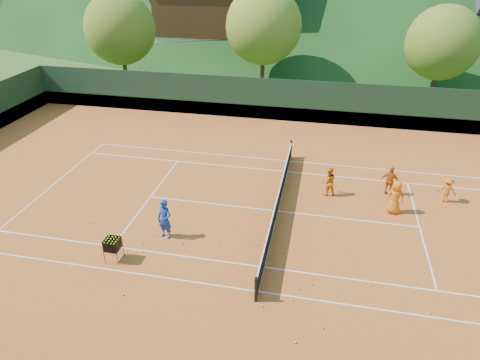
% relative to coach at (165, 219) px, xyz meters
% --- Properties ---
extents(ground, '(400.00, 400.00, 0.00)m').
position_rel_coach_xyz_m(ground, '(4.43, 3.02, -0.94)').
color(ground, '#2F4D18').
rests_on(ground, ground).
extents(clay_court, '(40.00, 24.00, 0.02)m').
position_rel_coach_xyz_m(clay_court, '(4.43, 3.02, -0.93)').
color(clay_court, '#B2501C').
rests_on(clay_court, ground).
extents(coach, '(0.76, 0.59, 1.83)m').
position_rel_coach_xyz_m(coach, '(0.00, 0.00, 0.00)').
color(coach, navy).
rests_on(coach, clay_court).
extents(student_a, '(0.90, 0.81, 1.51)m').
position_rel_coach_xyz_m(student_a, '(6.68, 5.08, -0.16)').
color(student_a, orange).
rests_on(student_a, clay_court).
extents(student_b, '(0.97, 0.63, 1.53)m').
position_rel_coach_xyz_m(student_b, '(9.69, 5.71, -0.15)').
color(student_b, '#CC5C12').
rests_on(student_b, clay_court).
extents(student_c, '(0.83, 0.57, 1.64)m').
position_rel_coach_xyz_m(student_c, '(9.75, 4.04, -0.10)').
color(student_c, orange).
rests_on(student_c, clay_court).
extents(student_d, '(0.94, 0.69, 1.30)m').
position_rel_coach_xyz_m(student_d, '(12.36, 5.59, -0.26)').
color(student_d, orange).
rests_on(student_d, clay_court).
extents(tennis_ball_0, '(0.07, 0.07, 0.07)m').
position_rel_coach_xyz_m(tennis_ball_0, '(6.81, -3.74, -0.88)').
color(tennis_ball_0, yellow).
rests_on(tennis_ball_0, clay_court).
extents(tennis_ball_1, '(0.07, 0.07, 0.07)m').
position_rel_coach_xyz_m(tennis_ball_1, '(5.68, -2.67, -0.88)').
color(tennis_ball_1, yellow).
rests_on(tennis_ball_1, clay_court).
extents(tennis_ball_2, '(0.07, 0.07, 0.07)m').
position_rel_coach_xyz_m(tennis_ball_2, '(3.93, 0.21, -0.88)').
color(tennis_ball_2, yellow).
rests_on(tennis_ball_2, clay_court).
extents(tennis_ball_3, '(0.07, 0.07, 0.07)m').
position_rel_coach_xyz_m(tennis_ball_3, '(2.86, 1.46, -0.88)').
color(tennis_ball_3, yellow).
rests_on(tennis_ball_3, clay_court).
extents(tennis_ball_4, '(0.07, 0.07, 0.07)m').
position_rel_coach_xyz_m(tennis_ball_4, '(6.31, -1.74, -0.88)').
color(tennis_ball_4, yellow).
rests_on(tennis_ball_4, clay_court).
extents(tennis_ball_5, '(0.07, 0.07, 0.07)m').
position_rel_coach_xyz_m(tennis_ball_5, '(-0.57, -0.13, -0.88)').
color(tennis_ball_5, yellow).
rests_on(tennis_ball_5, clay_court).
extents(tennis_ball_6, '(0.07, 0.07, 0.07)m').
position_rel_coach_xyz_m(tennis_ball_6, '(5.86, -2.06, -0.88)').
color(tennis_ball_6, yellow).
rests_on(tennis_ball_6, clay_court).
extents(tennis_ball_8, '(0.07, 0.07, 0.07)m').
position_rel_coach_xyz_m(tennis_ball_8, '(-0.58, -1.19, -0.88)').
color(tennis_ball_8, yellow).
rests_on(tennis_ball_8, clay_court).
extents(tennis_ball_10, '(0.07, 0.07, 0.07)m').
position_rel_coach_xyz_m(tennis_ball_10, '(4.70, -3.17, -0.88)').
color(tennis_ball_10, yellow).
rests_on(tennis_ball_10, clay_court).
extents(tennis_ball_12, '(0.07, 0.07, 0.07)m').
position_rel_coach_xyz_m(tennis_ball_12, '(8.46, -1.32, -0.88)').
color(tennis_ball_12, yellow).
rests_on(tennis_ball_12, clay_court).
extents(tennis_ball_13, '(0.07, 0.07, 0.07)m').
position_rel_coach_xyz_m(tennis_ball_13, '(5.98, -4.50, -0.88)').
color(tennis_ball_13, yellow).
rests_on(tennis_ball_13, clay_court).
extents(tennis_ball_14, '(0.07, 0.07, 0.07)m').
position_rel_coach_xyz_m(tennis_ball_14, '(10.38, -2.28, -0.88)').
color(tennis_ball_14, yellow).
rests_on(tennis_ball_14, clay_court).
extents(tennis_ball_15, '(0.07, 0.07, 0.07)m').
position_rel_coach_xyz_m(tennis_ball_15, '(10.51, -0.15, -0.88)').
color(tennis_ball_15, yellow).
rests_on(tennis_ball_15, clay_court).
extents(tennis_ball_16, '(0.07, 0.07, 0.07)m').
position_rel_coach_xyz_m(tennis_ball_16, '(5.10, -0.08, -0.88)').
color(tennis_ball_16, yellow).
rests_on(tennis_ball_16, clay_court).
extents(tennis_ball_17, '(0.07, 0.07, 0.07)m').
position_rel_coach_xyz_m(tennis_ball_17, '(3.53, 0.15, -0.88)').
color(tennis_ball_17, yellow).
rests_on(tennis_ball_17, clay_court).
extents(tennis_ball_18, '(0.07, 0.07, 0.07)m').
position_rel_coach_xyz_m(tennis_ball_18, '(10.86, 1.97, -0.88)').
color(tennis_ball_18, yellow).
rests_on(tennis_ball_18, clay_court).
extents(tennis_ball_19, '(0.07, 0.07, 0.07)m').
position_rel_coach_xyz_m(tennis_ball_19, '(-0.30, -3.67, -0.88)').
color(tennis_ball_19, yellow).
rests_on(tennis_ball_19, clay_court).
extents(tennis_ball_20, '(0.07, 0.07, 0.07)m').
position_rel_coach_xyz_m(tennis_ball_20, '(4.07, -2.09, -0.88)').
color(tennis_ball_20, yellow).
rests_on(tennis_ball_20, clay_court).
extents(tennis_ball_22, '(0.07, 0.07, 0.07)m').
position_rel_coach_xyz_m(tennis_ball_22, '(2.37, -0.06, -0.88)').
color(tennis_ball_22, yellow).
rests_on(tennis_ball_22, clay_court).
extents(tennis_ball_25, '(0.07, 0.07, 0.07)m').
position_rel_coach_xyz_m(tennis_ball_25, '(-0.83, -0.62, -0.88)').
color(tennis_ball_25, yellow).
rests_on(tennis_ball_25, clay_court).
extents(tennis_ball_26, '(0.07, 0.07, 0.07)m').
position_rel_coach_xyz_m(tennis_ball_26, '(0.82, -0.30, -0.88)').
color(tennis_ball_26, yellow).
rests_on(tennis_ball_26, clay_court).
extents(tennis_ball_27, '(0.07, 0.07, 0.07)m').
position_rel_coach_xyz_m(tennis_ball_27, '(-3.65, 0.29, -0.88)').
color(tennis_ball_27, yellow).
rests_on(tennis_ball_27, clay_court).
extents(court_lines, '(23.83, 11.03, 0.00)m').
position_rel_coach_xyz_m(court_lines, '(4.43, 3.02, -0.91)').
color(court_lines, silver).
rests_on(court_lines, clay_court).
extents(tennis_net, '(0.10, 12.07, 1.10)m').
position_rel_coach_xyz_m(tennis_net, '(4.43, 3.02, -0.42)').
color(tennis_net, black).
rests_on(tennis_net, clay_court).
extents(perimeter_fence, '(40.40, 24.24, 3.00)m').
position_rel_coach_xyz_m(perimeter_fence, '(4.43, 3.02, 0.33)').
color(perimeter_fence, black).
rests_on(perimeter_fence, clay_court).
extents(ball_hopper, '(0.57, 0.57, 1.00)m').
position_rel_coach_xyz_m(ball_hopper, '(-1.48, -1.87, -0.17)').
color(ball_hopper, black).
rests_on(ball_hopper, clay_court).
extents(chalet_left, '(13.80, 9.93, 12.92)m').
position_rel_coach_xyz_m(chalet_left, '(-5.57, 33.02, 4.71)').
color(chalet_left, beige).
rests_on(chalet_left, ground).
extents(chalet_mid, '(12.65, 8.82, 11.45)m').
position_rel_coach_xyz_m(chalet_mid, '(10.43, 37.02, 4.05)').
color(chalet_mid, beige).
rests_on(chalet_mid, ground).
extents(tree_a, '(6.00, 6.00, 7.88)m').
position_rel_coach_xyz_m(tree_a, '(-11.57, 21.02, 3.93)').
color(tree_a, '#402919').
rests_on(tree_a, ground).
extents(tree_b, '(6.40, 6.40, 8.40)m').
position_rel_coach_xyz_m(tree_b, '(0.43, 23.02, 4.26)').
color(tree_b, '#3F2A19').
rests_on(tree_b, ground).
extents(tree_c, '(5.60, 5.60, 7.35)m').
position_rel_coach_xyz_m(tree_c, '(14.43, 22.02, 3.61)').
color(tree_c, '#3C2618').
rests_on(tree_c, ground).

